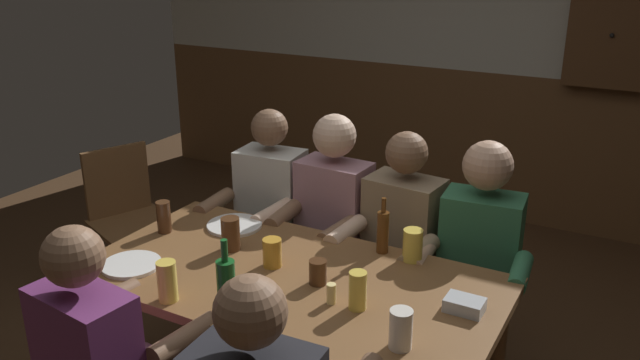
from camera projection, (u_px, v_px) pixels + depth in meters
name	position (u px, v px, depth m)	size (l,w,h in m)	color
back_wall_wainscot	(481.00, 143.00, 5.04)	(5.95, 0.12, 1.12)	brown
dining_table	(290.00, 299.00, 2.68)	(1.70, 0.90, 0.75)	brown
person_0	(265.00, 212.00, 3.49)	(0.51, 0.54, 1.21)	silver
person_1	(327.00, 223.00, 3.31)	(0.52, 0.52, 1.24)	#B78493
person_2	(396.00, 243.00, 3.15)	(0.52, 0.55, 1.20)	#997F60
person_3	(476.00, 260.00, 2.95)	(0.52, 0.55, 1.21)	#33724C
person_4	(109.00, 360.00, 2.27)	(0.53, 0.53, 1.19)	#6B2D66
chair_empty_near_left	(129.00, 216.00, 3.92)	(0.57, 0.57, 0.88)	brown
table_candle	(331.00, 294.00, 2.43)	(0.04, 0.04, 0.08)	#F9E08C
condiment_caddy	(464.00, 305.00, 2.38)	(0.14, 0.10, 0.05)	#B2B7BC
plate_0	(131.00, 265.00, 2.71)	(0.25, 0.25, 0.01)	white
plate_1	(234.00, 225.00, 3.09)	(0.26, 0.26, 0.01)	white
bottle_0	(383.00, 231.00, 2.81)	(0.05, 0.05, 0.25)	#593314
bottle_1	(226.00, 285.00, 2.34)	(0.07, 0.07, 0.29)	#195923
pint_glass_0	(272.00, 253.00, 2.70)	(0.08, 0.08, 0.12)	gold
pint_glass_1	(164.00, 217.00, 3.01)	(0.07, 0.07, 0.15)	#4C2D19
pint_glass_2	(358.00, 290.00, 2.38)	(0.07, 0.07, 0.15)	#E5C64C
pint_glass_3	(413.00, 245.00, 2.75)	(0.08, 0.08, 0.14)	#E5C64C
pint_glass_4	(231.00, 234.00, 2.84)	(0.08, 0.08, 0.15)	#4C2D19
pint_glass_5	(401.00, 329.00, 2.15)	(0.08, 0.08, 0.14)	white
pint_glass_6	(318.00, 272.00, 2.56)	(0.07, 0.07, 0.10)	#4C2D19
pint_glass_7	(167.00, 281.00, 2.43)	(0.07, 0.07, 0.16)	#E5C64C
wall_dart_cabinet	(613.00, 34.00, 4.24)	(0.56, 0.15, 0.70)	brown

